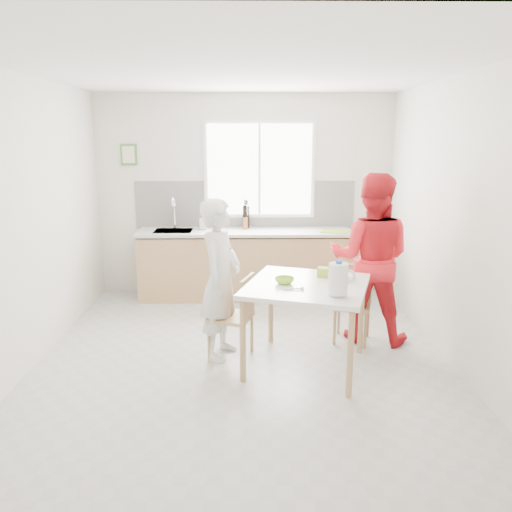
{
  "coord_description": "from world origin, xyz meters",
  "views": [
    {
      "loc": [
        0.06,
        -4.58,
        2.13
      ],
      "look_at": [
        0.13,
        0.2,
        0.99
      ],
      "focal_mm": 35.0,
      "sensor_mm": 36.0,
      "label": 1
    }
  ],
  "objects_px": {
    "chair_far": "(353,299)",
    "wine_bottle_a": "(245,217)",
    "chair_left": "(237,313)",
    "bowl_white": "(343,276)",
    "person_red": "(370,259)",
    "wine_bottle_b": "(247,217)",
    "dining_table": "(307,293)",
    "milk_jug": "(339,278)",
    "person_white": "(221,280)",
    "bowl_green": "(285,281)"
  },
  "relations": [
    {
      "from": "chair_far",
      "to": "wine_bottle_a",
      "type": "height_order",
      "value": "wine_bottle_a"
    },
    {
      "from": "chair_left",
      "to": "bowl_white",
      "type": "relative_size",
      "value": 3.72
    },
    {
      "from": "person_red",
      "to": "wine_bottle_b",
      "type": "relative_size",
      "value": 5.94
    },
    {
      "from": "dining_table",
      "to": "milk_jug",
      "type": "relative_size",
      "value": 4.61
    },
    {
      "from": "dining_table",
      "to": "person_white",
      "type": "relative_size",
      "value": 0.85
    },
    {
      "from": "bowl_green",
      "to": "milk_jug",
      "type": "bearing_deg",
      "value": -41.29
    },
    {
      "from": "bowl_green",
      "to": "wine_bottle_b",
      "type": "relative_size",
      "value": 0.59
    },
    {
      "from": "milk_jug",
      "to": "wine_bottle_a",
      "type": "bearing_deg",
      "value": 124.8
    },
    {
      "from": "person_red",
      "to": "chair_far",
      "type": "bearing_deg",
      "value": 17.74
    },
    {
      "from": "bowl_white",
      "to": "milk_jug",
      "type": "distance_m",
      "value": 0.54
    },
    {
      "from": "chair_far",
      "to": "person_red",
      "type": "relative_size",
      "value": 0.45
    },
    {
      "from": "chair_left",
      "to": "wine_bottle_b",
      "type": "bearing_deg",
      "value": -164.78
    },
    {
      "from": "chair_far",
      "to": "wine_bottle_b",
      "type": "relative_size",
      "value": 2.67
    },
    {
      "from": "bowl_white",
      "to": "wine_bottle_b",
      "type": "relative_size",
      "value": 0.75
    },
    {
      "from": "dining_table",
      "to": "person_red",
      "type": "relative_size",
      "value": 0.75
    },
    {
      "from": "person_red",
      "to": "bowl_green",
      "type": "xyz_separation_m",
      "value": [
        -0.94,
        -0.65,
        -0.05
      ]
    },
    {
      "from": "wine_bottle_a",
      "to": "wine_bottle_b",
      "type": "distance_m",
      "value": 0.08
    },
    {
      "from": "chair_left",
      "to": "person_white",
      "type": "bearing_deg",
      "value": -90.0
    },
    {
      "from": "bowl_green",
      "to": "chair_far",
      "type": "bearing_deg",
      "value": 39.7
    },
    {
      "from": "wine_bottle_a",
      "to": "person_white",
      "type": "bearing_deg",
      "value": -96.32
    },
    {
      "from": "person_white",
      "to": "milk_jug",
      "type": "distance_m",
      "value": 1.22
    },
    {
      "from": "chair_left",
      "to": "wine_bottle_a",
      "type": "height_order",
      "value": "wine_bottle_a"
    },
    {
      "from": "wine_bottle_b",
      "to": "bowl_white",
      "type": "bearing_deg",
      "value": -67.18
    },
    {
      "from": "wine_bottle_a",
      "to": "wine_bottle_b",
      "type": "height_order",
      "value": "wine_bottle_a"
    },
    {
      "from": "bowl_white",
      "to": "person_white",
      "type": "bearing_deg",
      "value": 174.56
    },
    {
      "from": "person_red",
      "to": "milk_jug",
      "type": "distance_m",
      "value": 1.15
    },
    {
      "from": "wine_bottle_a",
      "to": "person_red",
      "type": "bearing_deg",
      "value": -50.46
    },
    {
      "from": "person_red",
      "to": "milk_jug",
      "type": "bearing_deg",
      "value": 81.16
    },
    {
      "from": "chair_far",
      "to": "bowl_green",
      "type": "bearing_deg",
      "value": -122.58
    },
    {
      "from": "bowl_green",
      "to": "wine_bottle_b",
      "type": "height_order",
      "value": "wine_bottle_b"
    },
    {
      "from": "bowl_white",
      "to": "person_red",
      "type": "bearing_deg",
      "value": 54.01
    },
    {
      "from": "dining_table",
      "to": "wine_bottle_a",
      "type": "height_order",
      "value": "wine_bottle_a"
    },
    {
      "from": "dining_table",
      "to": "chair_far",
      "type": "relative_size",
      "value": 1.67
    },
    {
      "from": "dining_table",
      "to": "person_white",
      "type": "bearing_deg",
      "value": 162.28
    },
    {
      "from": "bowl_white",
      "to": "milk_jug",
      "type": "bearing_deg",
      "value": -105.1
    },
    {
      "from": "chair_far",
      "to": "person_white",
      "type": "bearing_deg",
      "value": -145.92
    },
    {
      "from": "bowl_white",
      "to": "wine_bottle_b",
      "type": "height_order",
      "value": "wine_bottle_b"
    },
    {
      "from": "chair_left",
      "to": "milk_jug",
      "type": "height_order",
      "value": "milk_jug"
    },
    {
      "from": "person_red",
      "to": "bowl_green",
      "type": "height_order",
      "value": "person_red"
    },
    {
      "from": "chair_left",
      "to": "dining_table",
      "type": "bearing_deg",
      "value": 90.0
    },
    {
      "from": "bowl_white",
      "to": "wine_bottle_a",
      "type": "relative_size",
      "value": 0.7
    },
    {
      "from": "bowl_green",
      "to": "wine_bottle_b",
      "type": "distance_m",
      "value": 2.36
    },
    {
      "from": "bowl_green",
      "to": "bowl_white",
      "type": "distance_m",
      "value": 0.58
    },
    {
      "from": "chair_far",
      "to": "wine_bottle_a",
      "type": "relative_size",
      "value": 2.51
    },
    {
      "from": "bowl_green",
      "to": "wine_bottle_a",
      "type": "bearing_deg",
      "value": 99.55
    },
    {
      "from": "dining_table",
      "to": "wine_bottle_b",
      "type": "height_order",
      "value": "wine_bottle_b"
    },
    {
      "from": "person_red",
      "to": "wine_bottle_b",
      "type": "bearing_deg",
      "value": -34.46
    },
    {
      "from": "person_white",
      "to": "wine_bottle_a",
      "type": "bearing_deg",
      "value": 11.39
    },
    {
      "from": "wine_bottle_b",
      "to": "milk_jug",
      "type": "bearing_deg",
      "value": -73.81
    },
    {
      "from": "milk_jug",
      "to": "wine_bottle_b",
      "type": "relative_size",
      "value": 0.97
    }
  ]
}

